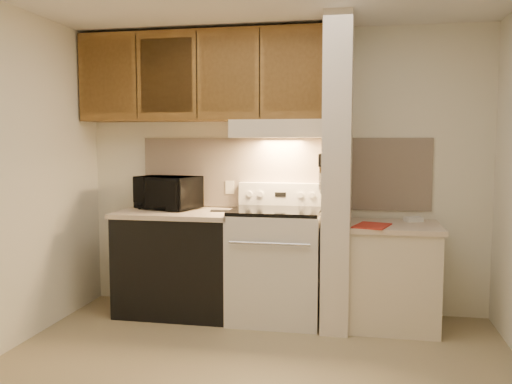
# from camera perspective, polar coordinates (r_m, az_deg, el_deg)

# --- Properties ---
(floor) EXTENTS (3.60, 3.60, 0.00)m
(floor) POSITION_cam_1_polar(r_m,az_deg,el_deg) (3.73, -0.79, -18.72)
(floor) COLOR tan
(floor) RESTS_ON ground
(wall_back) EXTENTS (3.60, 2.50, 0.02)m
(wall_back) POSITION_cam_1_polar(r_m,az_deg,el_deg) (4.89, 2.77, 2.19)
(wall_back) COLOR white
(wall_back) RESTS_ON floor
(backsplash) EXTENTS (2.60, 0.02, 0.63)m
(backsplash) POSITION_cam_1_polar(r_m,az_deg,el_deg) (4.88, 2.75, 2.00)
(backsplash) COLOR #FFE4CC
(backsplash) RESTS_ON wall_back
(range_body) EXTENTS (0.76, 0.65, 0.92)m
(range_body) POSITION_cam_1_polar(r_m,az_deg,el_deg) (4.66, 2.12, -7.79)
(range_body) COLOR silver
(range_body) RESTS_ON floor
(oven_window) EXTENTS (0.50, 0.01, 0.30)m
(oven_window) POSITION_cam_1_polar(r_m,az_deg,el_deg) (4.35, 1.47, -8.21)
(oven_window) COLOR black
(oven_window) RESTS_ON range_body
(oven_handle) EXTENTS (0.65, 0.02, 0.02)m
(oven_handle) POSITION_cam_1_polar(r_m,az_deg,el_deg) (4.26, 1.40, -5.46)
(oven_handle) COLOR silver
(oven_handle) RESTS_ON range_body
(cooktop) EXTENTS (0.74, 0.64, 0.03)m
(cooktop) POSITION_cam_1_polar(r_m,az_deg,el_deg) (4.58, 2.14, -1.99)
(cooktop) COLOR black
(cooktop) RESTS_ON range_body
(range_backguard) EXTENTS (0.76, 0.08, 0.20)m
(range_backguard) POSITION_cam_1_polar(r_m,az_deg,el_deg) (4.84, 2.66, -0.22)
(range_backguard) COLOR silver
(range_backguard) RESTS_ON range_body
(range_display) EXTENTS (0.10, 0.01, 0.04)m
(range_display) POSITION_cam_1_polar(r_m,az_deg,el_deg) (4.80, 2.59, -0.26)
(range_display) COLOR black
(range_display) RESTS_ON range_backguard
(range_knob_left_outer) EXTENTS (0.05, 0.02, 0.05)m
(range_knob_left_outer) POSITION_cam_1_polar(r_m,az_deg,el_deg) (4.85, -0.69, -0.21)
(range_knob_left_outer) COLOR silver
(range_knob_left_outer) RESTS_ON range_backguard
(range_knob_left_inner) EXTENTS (0.05, 0.02, 0.05)m
(range_knob_left_inner) POSITION_cam_1_polar(r_m,az_deg,el_deg) (4.83, 0.47, -0.23)
(range_knob_left_inner) COLOR silver
(range_knob_left_inner) RESTS_ON range_backguard
(range_knob_right_inner) EXTENTS (0.05, 0.02, 0.05)m
(range_knob_right_inner) POSITION_cam_1_polar(r_m,az_deg,el_deg) (4.78, 4.72, -0.31)
(range_knob_right_inner) COLOR silver
(range_knob_right_inner) RESTS_ON range_backguard
(range_knob_right_outer) EXTENTS (0.05, 0.02, 0.05)m
(range_knob_right_outer) POSITION_cam_1_polar(r_m,az_deg,el_deg) (4.77, 5.92, -0.33)
(range_knob_right_outer) COLOR silver
(range_knob_right_outer) RESTS_ON range_backguard
(dishwasher_front) EXTENTS (1.00, 0.63, 0.87)m
(dishwasher_front) POSITION_cam_1_polar(r_m,az_deg,el_deg) (4.88, -8.21, -7.53)
(dishwasher_front) COLOR black
(dishwasher_front) RESTS_ON floor
(left_countertop) EXTENTS (1.04, 0.67, 0.04)m
(left_countertop) POSITION_cam_1_polar(r_m,az_deg,el_deg) (4.80, -8.28, -2.23)
(left_countertop) COLOR beige
(left_countertop) RESTS_ON dishwasher_front
(spoon_rest) EXTENTS (0.22, 0.10, 0.01)m
(spoon_rest) POSITION_cam_1_polar(r_m,az_deg,el_deg) (4.73, -3.53, -1.98)
(spoon_rest) COLOR black
(spoon_rest) RESTS_ON left_countertop
(teal_jar) EXTENTS (0.11, 0.11, 0.09)m
(teal_jar) POSITION_cam_1_polar(r_m,az_deg,el_deg) (4.99, -6.92, -1.18)
(teal_jar) COLOR #296162
(teal_jar) RESTS_ON left_countertop
(outlet) EXTENTS (0.08, 0.01, 0.12)m
(outlet) POSITION_cam_1_polar(r_m,az_deg,el_deg) (4.96, -2.77, 0.50)
(outlet) COLOR beige
(outlet) RESTS_ON backsplash
(microwave) EXTENTS (0.62, 0.50, 0.30)m
(microwave) POSITION_cam_1_polar(r_m,az_deg,el_deg) (4.96, -9.25, -0.06)
(microwave) COLOR black
(microwave) RESTS_ON left_countertop
(partition_pillar) EXTENTS (0.22, 0.70, 2.50)m
(partition_pillar) POSITION_cam_1_polar(r_m,az_deg,el_deg) (4.49, 8.59, 1.85)
(partition_pillar) COLOR silver
(partition_pillar) RESTS_ON floor
(pillar_trim) EXTENTS (0.01, 0.70, 0.04)m
(pillar_trim) POSITION_cam_1_polar(r_m,az_deg,el_deg) (4.50, 7.12, 2.51)
(pillar_trim) COLOR brown
(pillar_trim) RESTS_ON partition_pillar
(knife_strip) EXTENTS (0.02, 0.42, 0.04)m
(knife_strip) POSITION_cam_1_polar(r_m,az_deg,el_deg) (4.45, 7.00, 2.74)
(knife_strip) COLOR black
(knife_strip) RESTS_ON partition_pillar
(knife_blade_a) EXTENTS (0.01, 0.03, 0.16)m
(knife_blade_a) POSITION_cam_1_polar(r_m,az_deg,el_deg) (4.30, 6.68, 1.32)
(knife_blade_a) COLOR silver
(knife_blade_a) RESTS_ON knife_strip
(knife_handle_a) EXTENTS (0.02, 0.02, 0.10)m
(knife_handle_a) POSITION_cam_1_polar(r_m,az_deg,el_deg) (4.29, 6.70, 3.32)
(knife_handle_a) COLOR black
(knife_handle_a) RESTS_ON knife_strip
(knife_blade_b) EXTENTS (0.01, 0.04, 0.18)m
(knife_blade_b) POSITION_cam_1_polar(r_m,az_deg,el_deg) (4.37, 6.75, 1.25)
(knife_blade_b) COLOR silver
(knife_blade_b) RESTS_ON knife_strip
(knife_handle_b) EXTENTS (0.02, 0.02, 0.10)m
(knife_handle_b) POSITION_cam_1_polar(r_m,az_deg,el_deg) (4.37, 6.78, 3.35)
(knife_handle_b) COLOR black
(knife_handle_b) RESTS_ON knife_strip
(knife_blade_c) EXTENTS (0.01, 0.04, 0.20)m
(knife_blade_c) POSITION_cam_1_polar(r_m,az_deg,el_deg) (4.46, 6.84, 1.21)
(knife_blade_c) COLOR silver
(knife_blade_c) RESTS_ON knife_strip
(knife_handle_c) EXTENTS (0.02, 0.02, 0.10)m
(knife_handle_c) POSITION_cam_1_polar(r_m,az_deg,el_deg) (4.43, 6.85, 3.38)
(knife_handle_c) COLOR black
(knife_handle_c) RESTS_ON knife_strip
(knife_blade_d) EXTENTS (0.01, 0.04, 0.16)m
(knife_blade_d) POSITION_cam_1_polar(r_m,az_deg,el_deg) (4.53, 6.91, 1.53)
(knife_blade_d) COLOR silver
(knife_blade_d) RESTS_ON knife_strip
(knife_handle_d) EXTENTS (0.02, 0.02, 0.10)m
(knife_handle_d) POSITION_cam_1_polar(r_m,az_deg,el_deg) (4.54, 6.94, 3.42)
(knife_handle_d) COLOR black
(knife_handle_d) RESTS_ON knife_strip
(knife_blade_e) EXTENTS (0.01, 0.04, 0.18)m
(knife_blade_e) POSITION_cam_1_polar(r_m,az_deg,el_deg) (4.60, 6.96, 1.45)
(knife_blade_e) COLOR silver
(knife_blade_e) RESTS_ON knife_strip
(knife_handle_e) EXTENTS (0.02, 0.02, 0.10)m
(knife_handle_e) POSITION_cam_1_polar(r_m,az_deg,el_deg) (4.60, 7.00, 3.45)
(knife_handle_e) COLOR black
(knife_handle_e) RESTS_ON knife_strip
(oven_mitt) EXTENTS (0.03, 0.11, 0.26)m
(oven_mitt) POSITION_cam_1_polar(r_m,az_deg,el_deg) (4.67, 7.05, 1.43)
(oven_mitt) COLOR gray
(oven_mitt) RESTS_ON partition_pillar
(right_cab_base) EXTENTS (0.70, 0.60, 0.81)m
(right_cab_base) POSITION_cam_1_polar(r_m,az_deg,el_deg) (4.62, 14.21, -8.76)
(right_cab_base) COLOR beige
(right_cab_base) RESTS_ON floor
(right_countertop) EXTENTS (0.74, 0.64, 0.04)m
(right_countertop) POSITION_cam_1_polar(r_m,az_deg,el_deg) (4.54, 14.33, -3.55)
(right_countertop) COLOR beige
(right_countertop) RESTS_ON right_cab_base
(red_folder) EXTENTS (0.32, 0.38, 0.01)m
(red_folder) POSITION_cam_1_polar(r_m,az_deg,el_deg) (4.38, 12.10, -3.48)
(red_folder) COLOR #B12B1F
(red_folder) RESTS_ON right_countertop
(white_box) EXTENTS (0.16, 0.14, 0.04)m
(white_box) POSITION_cam_1_polar(r_m,az_deg,el_deg) (4.73, 16.24, -2.78)
(white_box) COLOR white
(white_box) RESTS_ON right_countertop
(range_hood) EXTENTS (0.78, 0.44, 0.15)m
(range_hood) POSITION_cam_1_polar(r_m,az_deg,el_deg) (4.66, 2.41, 6.64)
(range_hood) COLOR beige
(range_hood) RESTS_ON upper_cabinets
(hood_lip) EXTENTS (0.78, 0.04, 0.06)m
(hood_lip) POSITION_cam_1_polar(r_m,az_deg,el_deg) (4.45, 2.00, 6.13)
(hood_lip) COLOR beige
(hood_lip) RESTS_ON range_hood
(upper_cabinets) EXTENTS (2.18, 0.33, 0.77)m
(upper_cabinets) POSITION_cam_1_polar(r_m,az_deg,el_deg) (4.89, -5.69, 11.97)
(upper_cabinets) COLOR brown
(upper_cabinets) RESTS_ON wall_back
(cab_door_a) EXTENTS (0.46, 0.01, 0.63)m
(cab_door_a) POSITION_cam_1_polar(r_m,az_deg,el_deg) (5.04, -15.37, 11.61)
(cab_door_a) COLOR brown
(cab_door_a) RESTS_ON upper_cabinets
(cab_gap_a) EXTENTS (0.01, 0.01, 0.73)m
(cab_gap_a) POSITION_cam_1_polar(r_m,az_deg,el_deg) (4.92, -12.47, 11.82)
(cab_gap_a) COLOR black
(cab_gap_a) RESTS_ON upper_cabinets
(cab_door_b) EXTENTS (0.46, 0.01, 0.63)m
(cab_door_b) POSITION_cam_1_polar(r_m,az_deg,el_deg) (4.82, -9.42, 12.01)
(cab_door_b) COLOR brown
(cab_door_b) RESTS_ON upper_cabinets
(cab_gap_b) EXTENTS (0.01, 0.01, 0.73)m
(cab_gap_b) POSITION_cam_1_polar(r_m,az_deg,el_deg) (4.74, -6.26, 12.18)
(cab_gap_b) COLOR black
(cab_gap_b) RESTS_ON upper_cabinets
(cab_door_c) EXTENTS (0.46, 0.01, 0.63)m
(cab_door_c) POSITION_cam_1_polar(r_m,az_deg,el_deg) (4.66, -2.98, 12.31)
(cab_door_c) COLOR brown
(cab_door_c) RESTS_ON upper_cabinets
(cab_gap_c) EXTENTS (0.01, 0.01, 0.73)m
(cab_gap_c) POSITION_cam_1_polar(r_m,az_deg,el_deg) (4.61, 0.38, 12.40)
(cab_gap_c) COLOR black
(cab_gap_c) RESTS_ON upper_cabinets
(cab_door_d) EXTENTS (0.46, 0.01, 0.63)m
(cab_door_d) POSITION_cam_1_polar(r_m,az_deg,el_deg) (4.57, 3.83, 12.46)
(cab_door_d) COLOR brown
(cab_door_d) RESTS_ON upper_cabinets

